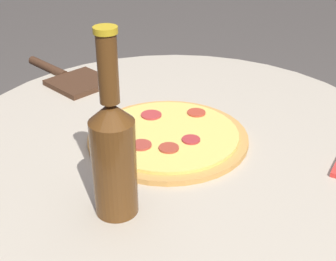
# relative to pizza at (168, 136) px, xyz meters

# --- Properties ---
(table) EXTENTS (0.86, 0.86, 0.69)m
(table) POSITION_rel_pizza_xyz_m (-0.02, -0.04, -0.19)
(table) COLOR #B2A893
(table) RESTS_ON ground_plane
(pizza) EXTENTS (0.30, 0.30, 0.02)m
(pizza) POSITION_rel_pizza_xyz_m (0.00, 0.00, 0.00)
(pizza) COLOR #C68E47
(pizza) RESTS_ON table
(beer_bottle) EXTENTS (0.06, 0.06, 0.28)m
(beer_bottle) POSITION_rel_pizza_xyz_m (0.07, 0.21, 0.09)
(beer_bottle) COLOR #563314
(beer_bottle) RESTS_ON table
(pizza_paddle) EXTENTS (0.25, 0.24, 0.02)m
(pizza_paddle) POSITION_rel_pizza_xyz_m (0.24, -0.28, -0.00)
(pizza_paddle) COLOR #422819
(pizza_paddle) RESTS_ON table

